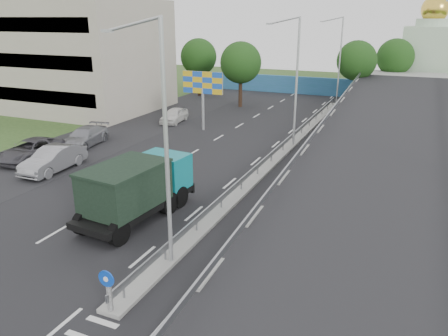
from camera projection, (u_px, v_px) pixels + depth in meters
The scene contains 22 objects.
road_surface at pixel (228, 162), 32.35m from camera, with size 26.00×90.00×0.04m, color black.
parking_strip at pixel (89, 143), 37.28m from camera, with size 8.00×90.00×0.05m, color black.
median at pixel (283, 151), 34.64m from camera, with size 1.00×44.00×0.20m, color gray.
overpass_ramp at pixel (385, 142), 31.25m from camera, with size 10.00×50.00×3.50m.
median_guardrail at pixel (283, 144), 34.43m from camera, with size 0.09×44.00×0.71m.
sign_bollard at pixel (109, 291), 15.45m from camera, with size 0.64×0.23×1.67m.
lamp_post_near at pixel (162, 135), 17.15m from camera, with size 2.74×0.18×10.08m.
lamp_post_mid at pixel (295, 76), 34.46m from camera, with size 2.74×0.18×10.08m.
lamp_post_far at pixel (339, 56), 51.76m from camera, with size 2.74×0.18×10.08m.
beige_building at pixel (57, 55), 51.02m from camera, with size 24.00×14.00×12.00m, color #A79F8C.
blue_wall at pixel (313, 86), 60.02m from camera, with size 30.00×0.50×2.40m, color #246285.
church at pixel (428, 54), 60.29m from camera, with size 7.00×7.00×13.80m.
billboard at pixel (203, 86), 40.18m from camera, with size 4.00×0.24×5.50m.
tree_left_mid at pixel (241, 63), 50.62m from camera, with size 4.80×4.80×7.60m.
tree_median_far at pixel (357, 61), 52.98m from camera, with size 4.80×4.80×7.60m.
tree_left_far at pixel (199, 57), 57.98m from camera, with size 4.80×4.80×7.60m.
tree_ramp_far at pixel (395, 57), 57.52m from camera, with size 4.80×4.80×7.60m.
dump_truck at pixel (137, 187), 22.91m from camera, with size 3.32×7.44×3.19m.
parked_car_b at pixel (53, 159), 30.30m from camera, with size 1.82×5.21×1.72m, color gray.
parked_car_c at pixel (31, 150), 32.72m from camera, with size 2.53×5.49×1.53m, color #3C3B40.
parked_car_d at pixel (85, 137), 36.33m from camera, with size 2.13×5.24×1.52m, color gray.
parked_car_e at pixel (174, 115), 44.40m from camera, with size 1.73×4.29×1.46m, color silver.
Camera 1 is at (9.04, -8.24, 10.20)m, focal length 35.00 mm.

